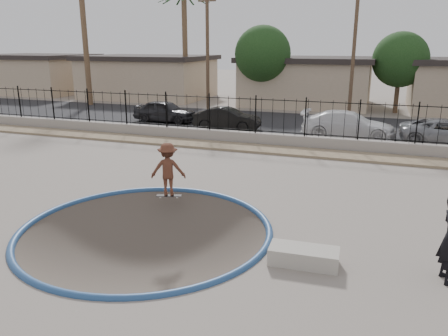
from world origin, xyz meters
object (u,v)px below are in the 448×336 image
object	(u,v)px
car_b	(227,119)
skateboard	(169,196)
car_c	(348,125)
concrete_ledge	(304,256)
car_a	(165,111)
skater	(168,172)
car_d	(447,132)

from	to	relation	value
car_b	skateboard	bearing A→B (deg)	-173.23
car_b	car_c	xyz separation A→B (m)	(6.97, -0.08, 0.07)
skateboard	concrete_ledge	distance (m)	5.91
concrete_ledge	car_b	world-z (taller)	car_b
car_a	car_c	size ratio (longest dim) A/B	0.83
skater	car_d	world-z (taller)	skater
skater	skateboard	size ratio (longest dim) A/B	2.07
concrete_ledge	car_a	world-z (taller)	car_a
car_b	car_d	size ratio (longest dim) A/B	0.86
car_a	car_b	world-z (taller)	car_a
concrete_ledge	car_a	xyz separation A→B (m)	(-11.72, 16.08, 0.54)
skater	car_c	bearing A→B (deg)	-131.99
concrete_ledge	skater	bearing A→B (deg)	148.34
car_a	car_b	bearing A→B (deg)	-101.98
car_b	car_c	world-z (taller)	car_c
skateboard	concrete_ledge	world-z (taller)	concrete_ledge
car_b	car_c	size ratio (longest dim) A/B	0.79
skateboard	car_b	size ratio (longest dim) A/B	0.22
car_a	car_d	world-z (taller)	car_a
car_c	car_d	world-z (taller)	car_c
skateboard	car_c	size ratio (longest dim) A/B	0.17
skateboard	car_b	xyz separation A→B (m)	(-2.05, 11.88, 0.62)
car_a	car_b	distance (m)	4.78
car_d	car_b	bearing A→B (deg)	86.74
car_c	car_d	bearing A→B (deg)	-90.14
car_b	car_d	bearing A→B (deg)	-93.39
concrete_ledge	car_c	xyz separation A→B (m)	(-0.10, 14.90, 0.56)
car_a	car_d	bearing A→B (deg)	-92.81
concrete_ledge	car_a	size ratio (longest dim) A/B	0.39
concrete_ledge	car_d	distance (m)	15.64
skater	concrete_ledge	bearing A→B (deg)	128.99
car_a	car_d	size ratio (longest dim) A/B	0.91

